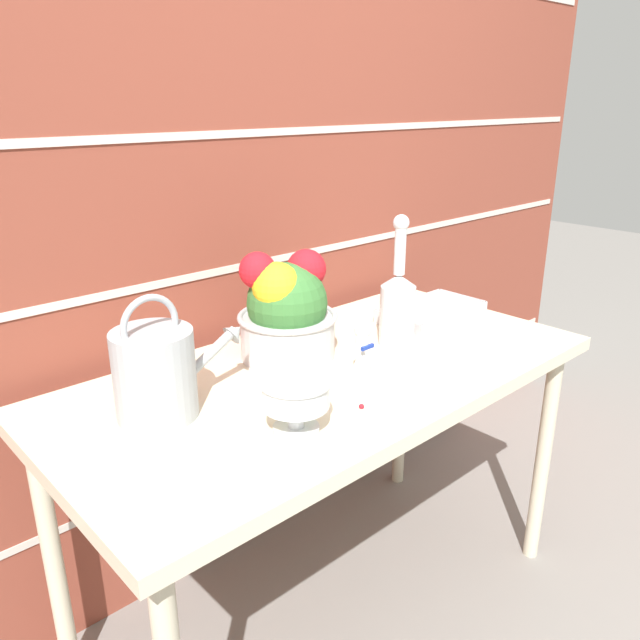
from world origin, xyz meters
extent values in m
plane|color=gray|center=(0.00, 0.00, 0.00)|extent=(12.00, 12.00, 0.00)
cube|color=brown|center=(0.00, 0.43, 1.10)|extent=(3.60, 0.08, 2.20)
cube|color=beige|center=(0.00, 0.39, 0.34)|extent=(3.53, 0.00, 0.02)
cube|color=beige|center=(0.00, 0.39, 0.92)|extent=(3.53, 0.00, 0.02)
cube|color=beige|center=(0.00, 0.39, 1.28)|extent=(3.53, 0.00, 0.02)
cube|color=beige|center=(0.00, 0.00, 0.72)|extent=(1.37, 0.67, 0.04)
cylinder|color=beige|center=(0.62, -0.28, 0.35)|extent=(0.04, 0.04, 0.70)
cylinder|color=beige|center=(-0.62, 0.28, 0.35)|extent=(0.04, 0.04, 0.70)
cylinder|color=beige|center=(0.62, 0.28, 0.35)|extent=(0.04, 0.04, 0.70)
cylinder|color=#9EA3A8|center=(-0.43, 0.07, 0.83)|extent=(0.17, 0.17, 0.19)
cylinder|color=#9EA3A8|center=(-0.29, 0.07, 0.84)|extent=(0.14, 0.02, 0.09)
cone|color=#9EA3A8|center=(-0.22, 0.07, 0.88)|extent=(0.05, 0.05, 0.06)
torus|color=#9EA3A8|center=(-0.43, 0.07, 0.94)|extent=(0.13, 0.01, 0.13)
cylinder|color=silver|center=(-0.26, -0.17, 0.75)|extent=(0.09, 0.09, 0.01)
cylinder|color=silver|center=(-0.26, -0.17, 0.77)|extent=(0.03, 0.03, 0.05)
sphere|color=silver|center=(-0.26, -0.17, 0.78)|extent=(0.04, 0.04, 0.04)
cylinder|color=silver|center=(-0.26, -0.17, 0.82)|extent=(0.13, 0.13, 0.05)
torus|color=silver|center=(-0.26, -0.17, 0.85)|extent=(0.14, 0.14, 0.01)
cylinder|color=#BCBCC1|center=(-0.02, 0.13, 0.79)|extent=(0.24, 0.24, 0.11)
torus|color=#BCBCC1|center=(-0.02, 0.13, 0.85)|extent=(0.25, 0.25, 0.01)
sphere|color=#387033|center=(-0.02, 0.13, 0.89)|extent=(0.20, 0.20, 0.20)
sphere|color=yellow|center=(-0.06, 0.12, 0.94)|extent=(0.12, 0.12, 0.12)
sphere|color=red|center=(-0.09, 0.16, 0.98)|extent=(0.09, 0.09, 0.09)
sphere|color=red|center=(0.04, 0.13, 0.96)|extent=(0.10, 0.10, 0.10)
cylinder|color=silver|center=(0.25, 0.00, 0.82)|extent=(0.09, 0.09, 0.16)
cone|color=silver|center=(0.25, 0.00, 0.92)|extent=(0.09, 0.09, 0.03)
cylinder|color=silver|center=(0.25, 0.00, 1.00)|extent=(0.03, 0.03, 0.12)
sphere|color=silver|center=(0.25, 0.00, 1.07)|extent=(0.04, 0.04, 0.04)
cone|color=white|center=(0.00, -0.11, 0.79)|extent=(0.07, 0.07, 0.10)
cylinder|color=white|center=(0.00, -0.11, 0.86)|extent=(0.03, 0.03, 0.03)
sphere|color=white|center=(0.00, -0.11, 0.87)|extent=(0.04, 0.04, 0.04)
cube|color=#193399|center=(0.00, -0.13, 0.84)|extent=(0.04, 0.01, 0.01)
cube|color=#B7B7BC|center=(0.49, 0.07, 0.74)|extent=(0.31, 0.18, 0.01)
cube|color=#B7B7BC|center=(0.49, -0.02, 0.76)|extent=(0.31, 0.01, 0.04)
cube|color=#B7B7BC|center=(0.49, 0.15, 0.76)|extent=(0.31, 0.01, 0.04)
cube|color=#B7B7BC|center=(0.33, 0.07, 0.76)|extent=(0.01, 0.18, 0.04)
cube|color=#B7B7BC|center=(0.64, 0.07, 0.76)|extent=(0.01, 0.18, 0.04)
sphere|color=red|center=(-0.09, -0.19, 0.74)|extent=(0.01, 0.01, 0.01)
camera|label=1|loc=(-0.97, -1.01, 1.37)|focal=35.00mm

